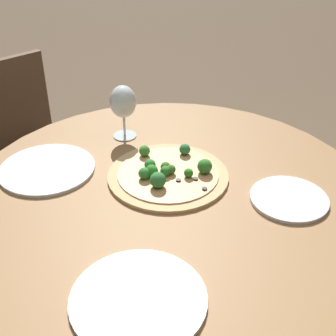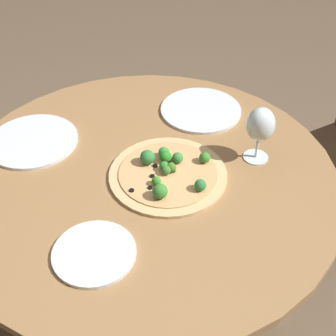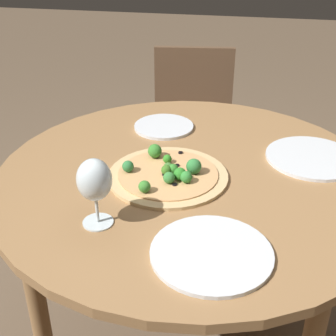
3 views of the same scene
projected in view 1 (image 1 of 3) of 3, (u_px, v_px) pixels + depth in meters
dining_table at (169, 216)px, 1.30m from camera, size 1.12×1.12×0.77m
chair_2 at (26, 154)px, 1.97m from camera, size 0.49×0.49×0.86m
pizza at (168, 173)px, 1.30m from camera, size 0.34×0.34×0.06m
wine_glass at (123, 103)px, 1.45m from camera, size 0.08×0.08×0.17m
plate_near at (47, 169)px, 1.34m from camera, size 0.27×0.27×0.01m
plate_far at (289, 199)px, 1.22m from camera, size 0.20×0.20×0.01m
plate_side at (138, 299)px, 0.93m from camera, size 0.28×0.28×0.01m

